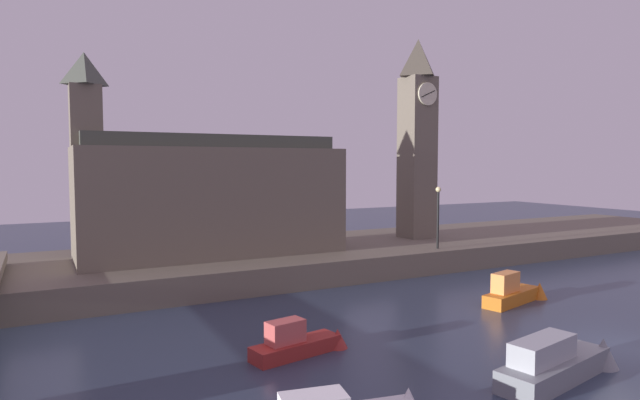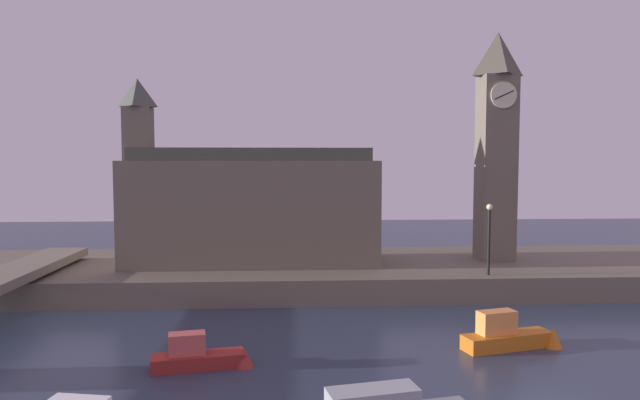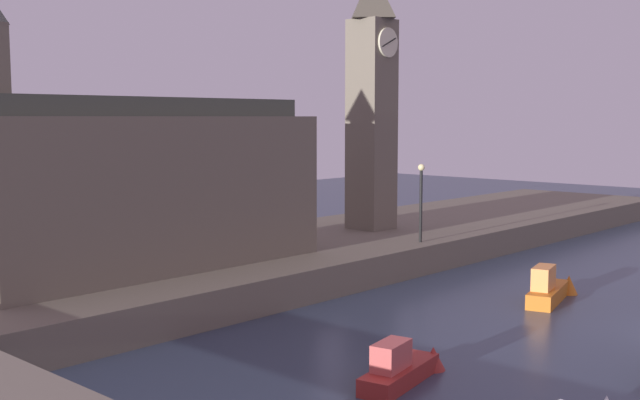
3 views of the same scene
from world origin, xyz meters
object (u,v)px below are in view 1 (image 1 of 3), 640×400
object	(u,v)px
parliament_hall	(207,196)
boat_patrol_orange	(516,293)
boat_dinghy_red	(303,343)
boat_cruiser_grey	(563,362)
clock_tower	(417,136)
streetlamp	(438,210)

from	to	relation	value
parliament_hall	boat_patrol_orange	world-z (taller)	parliament_hall
parliament_hall	boat_dinghy_red	distance (m)	15.37
boat_patrol_orange	boat_dinghy_red	world-z (taller)	boat_patrol_orange
boat_patrol_orange	boat_dinghy_red	bearing A→B (deg)	-172.82
parliament_hall	boat_cruiser_grey	xyz separation A→B (m)	(6.14, -20.68, -4.61)
clock_tower	parliament_hall	size ratio (longest dim) A/B	0.94
streetlamp	boat_dinghy_red	size ratio (longest dim) A/B	0.98
streetlamp	parliament_hall	bearing A→B (deg)	161.83
boat_cruiser_grey	boat_dinghy_red	size ratio (longest dim) A/B	1.39
clock_tower	streetlamp	size ratio (longest dim) A/B	3.63
parliament_hall	boat_patrol_orange	distance (m)	18.53
clock_tower	boat_cruiser_grey	distance (m)	25.04
clock_tower	streetlamp	xyz separation A→B (m)	(-2.19, -5.11, -5.17)
streetlamp	boat_dinghy_red	distance (m)	18.17
clock_tower	boat_patrol_orange	distance (m)	16.50
boat_dinghy_red	boat_patrol_orange	bearing A→B (deg)	7.18
clock_tower	boat_dinghy_red	world-z (taller)	clock_tower
boat_cruiser_grey	clock_tower	bearing A→B (deg)	64.10
clock_tower	parliament_hall	world-z (taller)	clock_tower
clock_tower	boat_cruiser_grey	world-z (taller)	clock_tower
clock_tower	streetlamp	bearing A→B (deg)	-113.17
parliament_hall	boat_cruiser_grey	distance (m)	22.06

